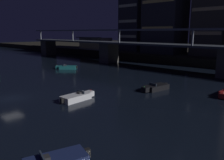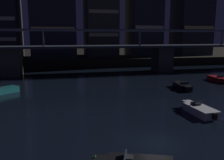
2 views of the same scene
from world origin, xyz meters
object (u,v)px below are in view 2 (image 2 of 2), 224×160
at_px(tower_central, 100,2).
at_px(speedboat_mid_right, 199,110).
at_px(speedboat_near_right, 183,86).
at_px(tower_west_low, 2,9).
at_px(speedboat_near_center, 218,79).
at_px(speedboat_mid_left, 2,91).
at_px(river_bridge, 92,53).

xyz_separation_m(tower_central, speedboat_mid_right, (1.63, -49.88, -17.37)).
bearing_deg(speedboat_near_right, tower_west_low, 130.80).
height_order(speedboat_near_center, speedboat_mid_left, same).
xyz_separation_m(river_bridge, speedboat_near_center, (20.73, -14.15, -3.95)).
xyz_separation_m(tower_central, speedboat_near_right, (6.07, -38.42, -17.37)).
relative_size(speedboat_near_right, speedboat_mid_right, 1.00).
xyz_separation_m(speedboat_near_right, speedboat_mid_left, (-26.47, 2.71, 0.00)).
distance_m(speedboat_near_center, speedboat_mid_right, 20.80).
distance_m(river_bridge, speedboat_mid_right, 30.87).
bearing_deg(speedboat_near_right, speedboat_mid_left, 174.15).
relative_size(tower_west_low, speedboat_mid_right, 4.95).
bearing_deg(speedboat_near_center, speedboat_mid_left, -177.62).
distance_m(river_bridge, tower_central, 24.75).
relative_size(river_bridge, speedboat_mid_right, 19.87).
height_order(river_bridge, tower_west_low, tower_west_low).
distance_m(tower_central, speedboat_near_center, 41.33).
bearing_deg(speedboat_mid_right, speedboat_near_center, 48.82).
relative_size(speedboat_near_right, speedboat_mid_left, 1.13).
xyz_separation_m(river_bridge, speedboat_mid_right, (7.03, -29.80, -3.95)).
xyz_separation_m(river_bridge, speedboat_near_right, (11.47, -18.34, -3.95)).
distance_m(tower_west_low, speedboat_near_right, 51.89).
bearing_deg(tower_central, speedboat_near_center, -65.88).
distance_m(tower_west_low, speedboat_near_center, 55.52).
bearing_deg(speedboat_mid_left, river_bridge, 46.18).
height_order(tower_west_low, tower_central, tower_central).
xyz_separation_m(tower_central, speedboat_mid_left, (-20.40, -35.70, -17.37)).
height_order(river_bridge, speedboat_near_right, river_bridge).
xyz_separation_m(tower_central, speedboat_near_center, (15.33, -34.22, -17.37)).
height_order(speedboat_mid_left, speedboat_mid_right, same).
relative_size(tower_west_low, tower_central, 0.82).
bearing_deg(speedboat_mid_left, speedboat_mid_right, -32.75).
bearing_deg(tower_central, river_bridge, -105.05).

